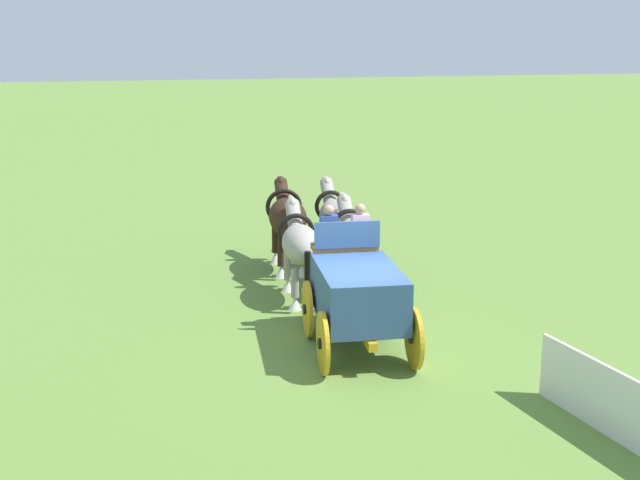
% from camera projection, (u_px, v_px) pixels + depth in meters
% --- Properties ---
extents(ground_plane, '(220.00, 220.00, 0.00)m').
position_uv_depth(ground_plane, '(358.00, 351.00, 16.20)').
color(ground_plane, olive).
extents(show_wagon, '(5.49, 2.18, 2.64)m').
position_uv_depth(show_wagon, '(357.00, 292.00, 16.09)').
color(show_wagon, '#2D4C7A').
rests_on(show_wagon, ground).
extents(draft_horse_rear_near, '(3.06, 1.13, 2.14)m').
position_uv_depth(draft_horse_rear_near, '(300.00, 245.00, 19.24)').
color(draft_horse_rear_near, '#9E998E').
rests_on(draft_horse_rear_near, ground).
extents(draft_horse_rear_off, '(3.05, 1.17, 2.19)m').
position_uv_depth(draft_horse_rear_off, '(355.00, 241.00, 19.42)').
color(draft_horse_rear_off, '#9E998E').
rests_on(draft_horse_rear_off, ground).
extents(draft_horse_lead_near, '(3.03, 1.23, 2.24)m').
position_uv_depth(draft_horse_lead_near, '(287.00, 218.00, 21.70)').
color(draft_horse_lead_near, '#331E14').
rests_on(draft_horse_lead_near, ground).
extents(draft_horse_lead_off, '(3.21, 1.14, 2.19)m').
position_uv_depth(draft_horse_lead_off, '(336.00, 218.00, 21.93)').
color(draft_horse_lead_off, '#9E998E').
rests_on(draft_horse_lead_off, ground).
extents(sponsor_banner, '(3.19, 0.40, 1.10)m').
position_uv_depth(sponsor_banner, '(608.00, 401.00, 12.69)').
color(sponsor_banner, silver).
rests_on(sponsor_banner, ground).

